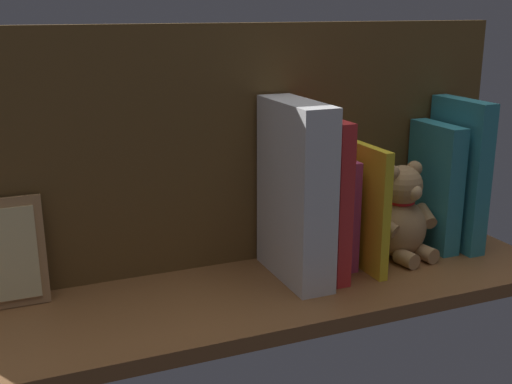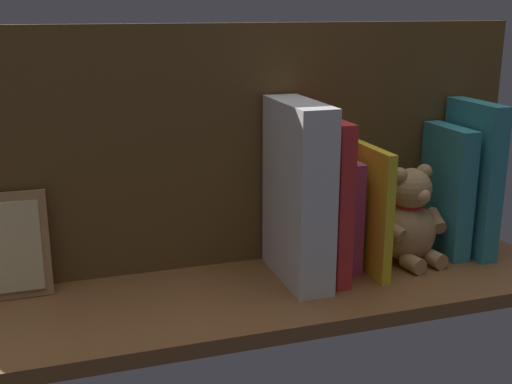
# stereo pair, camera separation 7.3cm
# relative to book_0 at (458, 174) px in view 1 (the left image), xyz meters

# --- Properties ---
(ground_plane) EXTENTS (0.95, 0.27, 0.02)m
(ground_plane) POSITION_rel_book_0_xyz_m (0.39, 0.04, -0.14)
(ground_plane) COLOR brown
(shelf_back_panel) EXTENTS (0.95, 0.02, 0.38)m
(shelf_back_panel) POSITION_rel_book_0_xyz_m (0.39, -0.08, 0.06)
(shelf_back_panel) COLOR brown
(shelf_back_panel) RESTS_ON ground_plane
(book_0) EXTENTS (0.03, 0.13, 0.25)m
(book_0) POSITION_rel_book_0_xyz_m (0.00, 0.00, 0.00)
(book_0) COLOR teal
(book_0) RESTS_ON ground_plane
(book_1) EXTENTS (0.03, 0.11, 0.21)m
(book_1) POSITION_rel_book_0_xyz_m (0.04, -0.01, -0.02)
(book_1) COLOR teal
(book_1) RESTS_ON ground_plane
(teddy_bear) EXTENTS (0.13, 0.11, 0.16)m
(teddy_bear) POSITION_rel_book_0_xyz_m (0.12, 0.01, -0.06)
(teddy_bear) COLOR tan
(teddy_bear) RESTS_ON ground_plane
(book_2) EXTENTS (0.01, 0.16, 0.20)m
(book_2) POSITION_rel_book_0_xyz_m (0.20, 0.01, -0.03)
(book_2) COLOR yellow
(book_2) RESTS_ON ground_plane
(book_3) EXTENTS (0.03, 0.11, 0.18)m
(book_3) POSITION_rel_book_0_xyz_m (0.23, -0.01, -0.04)
(book_3) COLOR #B23F72
(book_3) RESTS_ON ground_plane
(book_4) EXTENTS (0.02, 0.15, 0.24)m
(book_4) POSITION_rel_book_0_xyz_m (0.27, 0.01, -0.00)
(book_4) COLOR red
(book_4) RESTS_ON ground_plane
(dictionary_thick_white) EXTENTS (0.05, 0.17, 0.27)m
(dictionary_thick_white) POSITION_rel_book_0_xyz_m (0.32, 0.02, 0.01)
(dictionary_thick_white) COLOR silver
(dictionary_thick_white) RESTS_ON ground_plane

